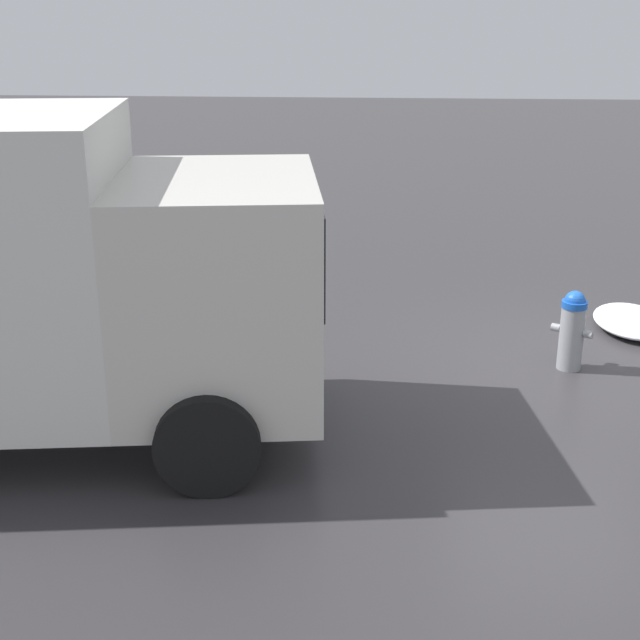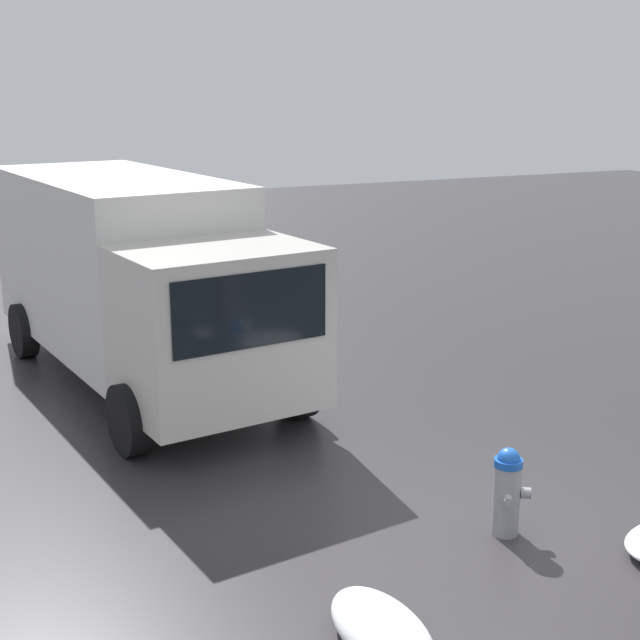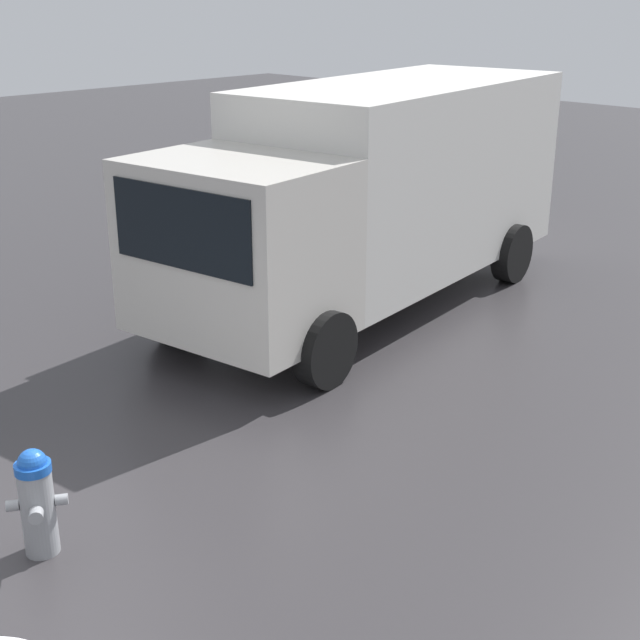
{
  "view_description": "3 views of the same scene",
  "coord_description": "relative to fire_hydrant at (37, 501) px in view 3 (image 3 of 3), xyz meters",
  "views": [
    {
      "loc": [
        2.17,
        9.55,
        3.95
      ],
      "look_at": [
        2.78,
        0.89,
        0.83
      ],
      "focal_mm": 50.0,
      "sensor_mm": 36.0,
      "label": 1
    },
    {
      "loc": [
        -6.6,
        5.12,
        4.39
      ],
      "look_at": [
        3.85,
        0.27,
        1.34
      ],
      "focal_mm": 50.0,
      "sensor_mm": 36.0,
      "label": 2
    },
    {
      "loc": [
        -2.79,
        -5.86,
        4.28
      ],
      "look_at": [
        3.68,
        0.46,
        0.89
      ],
      "focal_mm": 50.0,
      "sensor_mm": 36.0,
      "label": 3
    }
  ],
  "objects": [
    {
      "name": "delivery_truck",
      "position": [
        6.46,
        2.14,
        1.19
      ],
      "size": [
        7.41,
        3.4,
        3.05
      ],
      "rotation": [
        0.0,
        0.0,
        1.7
      ],
      "color": "beige",
      "rests_on": "ground_plane"
    },
    {
      "name": "ground_plane",
      "position": [
        0.0,
        0.0,
        -0.48
      ],
      "size": [
        60.0,
        60.0,
        0.0
      ],
      "primitive_type": "plane",
      "color": "#333033"
    },
    {
      "name": "fire_hydrant",
      "position": [
        0.0,
        0.0,
        0.0
      ],
      "size": [
        0.45,
        0.39,
        0.93
      ],
      "rotation": [
        0.0,
        0.0,
        4.16
      ],
      "color": "gray",
      "rests_on": "ground_plane"
    }
  ]
}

